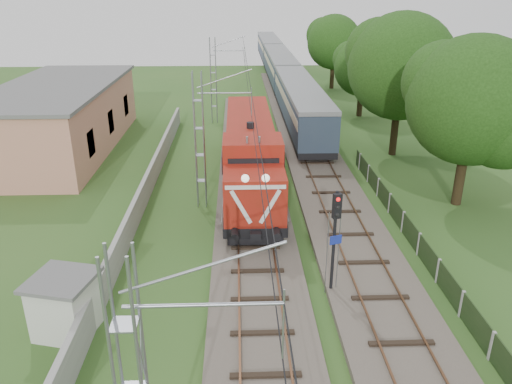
{
  "coord_description": "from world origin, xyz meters",
  "views": [
    {
      "loc": [
        -0.83,
        -15.78,
        12.26
      ],
      "look_at": [
        0.12,
        8.63,
        2.2
      ],
      "focal_mm": 35.0,
      "sensor_mm": 36.0,
      "label": 1
    }
  ],
  "objects_px": {
    "locomotive": "(250,152)",
    "coach_rake": "(280,65)",
    "relay_hut": "(65,305)",
    "signal_post": "(335,226)"
  },
  "relations": [
    {
      "from": "locomotive",
      "to": "coach_rake",
      "type": "xyz_separation_m",
      "value": [
        5.0,
        37.22,
        0.16
      ]
    },
    {
      "from": "locomotive",
      "to": "relay_hut",
      "type": "bearing_deg",
      "value": -116.53
    },
    {
      "from": "locomotive",
      "to": "coach_rake",
      "type": "bearing_deg",
      "value": 82.35
    },
    {
      "from": "coach_rake",
      "to": "signal_post",
      "type": "bearing_deg",
      "value": -92.18
    },
    {
      "from": "locomotive",
      "to": "relay_hut",
      "type": "distance_m",
      "value": 16.61
    },
    {
      "from": "locomotive",
      "to": "relay_hut",
      "type": "height_order",
      "value": "locomotive"
    },
    {
      "from": "relay_hut",
      "to": "signal_post",
      "type": "bearing_deg",
      "value": 10.76
    },
    {
      "from": "locomotive",
      "to": "signal_post",
      "type": "bearing_deg",
      "value": -76.43
    },
    {
      "from": "signal_post",
      "to": "relay_hut",
      "type": "bearing_deg",
      "value": -169.24
    },
    {
      "from": "coach_rake",
      "to": "signal_post",
      "type": "relative_size",
      "value": 14.18
    }
  ]
}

